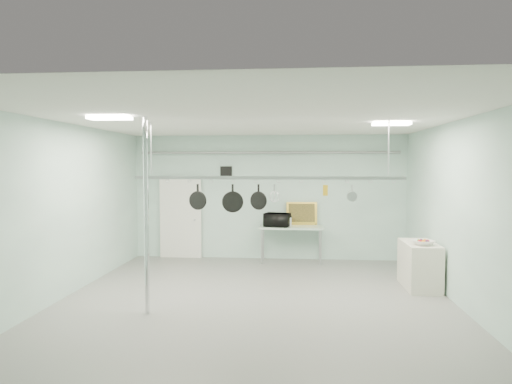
# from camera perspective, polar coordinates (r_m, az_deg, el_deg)

# --- Properties ---
(floor) EXTENTS (8.00, 8.00, 0.00)m
(floor) POSITION_cam_1_polar(r_m,az_deg,el_deg) (8.15, -0.22, -13.92)
(floor) COLOR gray
(floor) RESTS_ON ground
(ceiling) EXTENTS (7.00, 8.00, 0.02)m
(ceiling) POSITION_cam_1_polar(r_m,az_deg,el_deg) (7.82, -0.22, 9.00)
(ceiling) COLOR silver
(ceiling) RESTS_ON back_wall
(back_wall) EXTENTS (7.00, 0.02, 3.20)m
(back_wall) POSITION_cam_1_polar(r_m,az_deg,el_deg) (11.79, 1.55, -0.66)
(back_wall) COLOR silver
(back_wall) RESTS_ON floor
(right_wall) EXTENTS (0.02, 8.00, 3.20)m
(right_wall) POSITION_cam_1_polar(r_m,az_deg,el_deg) (8.27, 24.64, -2.63)
(right_wall) COLOR silver
(right_wall) RESTS_ON floor
(door) EXTENTS (1.10, 0.10, 2.20)m
(door) POSITION_cam_1_polar(r_m,az_deg,el_deg) (12.15, -9.37, -3.19)
(door) COLOR silver
(door) RESTS_ON floor
(wall_vent) EXTENTS (0.30, 0.04, 0.30)m
(wall_vent) POSITION_cam_1_polar(r_m,az_deg,el_deg) (11.86, -3.76, 2.50)
(wall_vent) COLOR black
(wall_vent) RESTS_ON back_wall
(conduit_pipe) EXTENTS (6.60, 0.07, 0.07)m
(conduit_pipe) POSITION_cam_1_polar(r_m,az_deg,el_deg) (11.68, 1.54, 4.95)
(conduit_pipe) COLOR gray
(conduit_pipe) RESTS_ON back_wall
(chrome_pole) EXTENTS (0.08, 0.08, 3.20)m
(chrome_pole) POSITION_cam_1_polar(r_m,az_deg,el_deg) (7.59, -13.55, -2.93)
(chrome_pole) COLOR silver
(chrome_pole) RESTS_ON floor
(prep_table) EXTENTS (1.60, 0.70, 0.91)m
(prep_table) POSITION_cam_1_polar(r_m,az_deg,el_deg) (11.46, 4.43, -4.64)
(prep_table) COLOR #9FBCA8
(prep_table) RESTS_ON floor
(side_cabinet) EXTENTS (0.60, 1.20, 0.90)m
(side_cabinet) POSITION_cam_1_polar(r_m,az_deg,el_deg) (9.67, 19.75, -8.61)
(side_cabinet) COLOR beige
(side_cabinet) RESTS_ON floor
(pot_rack) EXTENTS (4.80, 0.06, 1.00)m
(pot_rack) POSITION_cam_1_polar(r_m,az_deg,el_deg) (8.07, 1.39, 2.00)
(pot_rack) COLOR #B7B7BC
(pot_rack) RESTS_ON ceiling
(light_panel_left) EXTENTS (0.65, 0.30, 0.05)m
(light_panel_left) POSITION_cam_1_polar(r_m,az_deg,el_deg) (7.57, -17.83, 8.81)
(light_panel_left) COLOR white
(light_panel_left) RESTS_ON ceiling
(light_panel_right) EXTENTS (0.65, 0.30, 0.05)m
(light_panel_right) POSITION_cam_1_polar(r_m,az_deg,el_deg) (8.55, 16.56, 8.18)
(light_panel_right) COLOR white
(light_panel_right) RESTS_ON ceiling
(microwave) EXTENTS (0.69, 0.55, 0.33)m
(microwave) POSITION_cam_1_polar(r_m,az_deg,el_deg) (11.33, 2.67, -3.50)
(microwave) COLOR black
(microwave) RESTS_ON prep_table
(coffee_canister) EXTENTS (0.17, 0.17, 0.23)m
(coffee_canister) POSITION_cam_1_polar(r_m,az_deg,el_deg) (11.42, 4.04, -3.73)
(coffee_canister) COLOR silver
(coffee_canister) RESTS_ON prep_table
(painting_large) EXTENTS (0.79, 0.17, 0.58)m
(painting_large) POSITION_cam_1_polar(r_m,az_deg,el_deg) (11.72, 5.74, -2.69)
(painting_large) COLOR gold
(painting_large) RESTS_ON prep_table
(painting_small) EXTENTS (0.30, 0.10, 0.25)m
(painting_small) POSITION_cam_1_polar(r_m,az_deg,el_deg) (11.74, 6.82, -3.49)
(painting_small) COLOR #312011
(painting_small) RESTS_ON prep_table
(fruit_bowl) EXTENTS (0.50, 0.50, 0.10)m
(fruit_bowl) POSITION_cam_1_polar(r_m,az_deg,el_deg) (9.30, 20.16, -5.96)
(fruit_bowl) COLOR silver
(fruit_bowl) RESTS_ON side_cabinet
(skillet_left) EXTENTS (0.34, 0.13, 0.46)m
(skillet_left) POSITION_cam_1_polar(r_m,az_deg,el_deg) (8.26, -7.30, -0.58)
(skillet_left) COLOR black
(skillet_left) RESTS_ON pot_rack
(skillet_mid) EXTENTS (0.38, 0.11, 0.51)m
(skillet_mid) POSITION_cam_1_polar(r_m,az_deg,el_deg) (8.15, -2.94, -0.79)
(skillet_mid) COLOR black
(skillet_mid) RESTS_ON pot_rack
(skillet_right) EXTENTS (0.32, 0.18, 0.46)m
(skillet_right) POSITION_cam_1_polar(r_m,az_deg,el_deg) (8.10, 0.31, -0.64)
(skillet_right) COLOR black
(skillet_right) RESTS_ON pot_rack
(whisk) EXTENTS (0.23, 0.23, 0.34)m
(whisk) POSITION_cam_1_polar(r_m,az_deg,el_deg) (8.08, 2.33, -0.25)
(whisk) COLOR silver
(whisk) RESTS_ON pot_rack
(grater) EXTENTS (0.09, 0.04, 0.21)m
(grater) POSITION_cam_1_polar(r_m,az_deg,el_deg) (8.08, 8.67, 0.20)
(grater) COLOR yellow
(grater) RESTS_ON pot_rack
(saucepan) EXTENTS (0.19, 0.12, 0.30)m
(saucepan) POSITION_cam_1_polar(r_m,az_deg,el_deg) (8.12, 11.91, -0.14)
(saucepan) COLOR #ABACB0
(saucepan) RESTS_ON pot_rack
(fruit_cluster) EXTENTS (0.24, 0.24, 0.09)m
(fruit_cluster) POSITION_cam_1_polar(r_m,az_deg,el_deg) (9.30, 20.17, -5.72)
(fruit_cluster) COLOR #AD0F18
(fruit_cluster) RESTS_ON fruit_bowl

